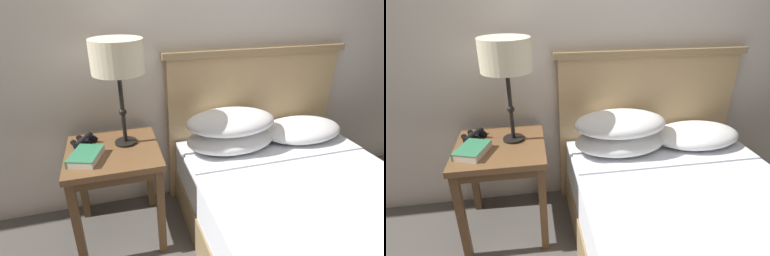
{
  "view_description": "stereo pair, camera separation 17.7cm",
  "coord_description": "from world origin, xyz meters",
  "views": [
    {
      "loc": [
        -0.51,
        -0.91,
        1.47
      ],
      "look_at": [
        -0.08,
        0.63,
        0.73
      ],
      "focal_mm": 28.0,
      "sensor_mm": 36.0,
      "label": 1
    },
    {
      "loc": [
        -0.34,
        -0.95,
        1.47
      ],
      "look_at": [
        -0.08,
        0.63,
        0.73
      ],
      "focal_mm": 28.0,
      "sensor_mm": 36.0,
      "label": 2
    }
  ],
  "objects": [
    {
      "name": "wall_back",
      "position": [
        0.0,
        1.05,
        1.3
      ],
      "size": [
        8.0,
        0.06,
        2.6
      ],
      "color": "silver",
      "rests_on": "ground_plane"
    },
    {
      "name": "book_on_nightstand",
      "position": [
        -0.69,
        0.6,
        0.65
      ],
      "size": [
        0.2,
        0.24,
        0.04
      ],
      "color": "silver",
      "rests_on": "nightstand"
    },
    {
      "name": "nightstand",
      "position": [
        -0.54,
        0.68,
        0.54
      ],
      "size": [
        0.53,
        0.52,
        0.63
      ],
      "color": "brown",
      "rests_on": "ground_plane"
    },
    {
      "name": "table_lamp",
      "position": [
        -0.46,
        0.74,
        1.13
      ],
      "size": [
        0.29,
        0.29,
        0.61
      ],
      "color": "black",
      "rests_on": "nightstand"
    },
    {
      "name": "binoculars_pair",
      "position": [
        -0.7,
        0.79,
        0.65
      ],
      "size": [
        0.16,
        0.16,
        0.05
      ],
      "color": "black",
      "rests_on": "nightstand"
    },
    {
      "name": "bed",
      "position": [
        0.49,
        0.12,
        0.29
      ],
      "size": [
        1.35,
        1.98,
        1.11
      ],
      "color": "olive",
      "rests_on": "ground_plane"
    }
  ]
}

